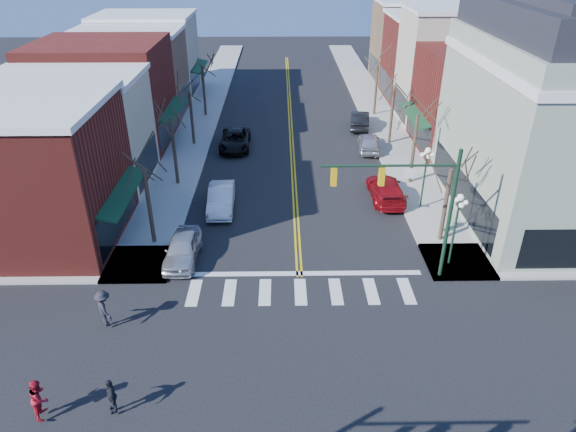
{
  "coord_description": "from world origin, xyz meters",
  "views": [
    {
      "loc": [
        -0.94,
        -14.71,
        15.93
      ],
      "look_at": [
        -0.59,
        9.11,
        2.8
      ],
      "focal_mm": 32.0,
      "sensor_mm": 36.0,
      "label": 1
    }
  ],
  "objects_px": {
    "victorian_corner": "(576,113)",
    "pedestrian_red_b": "(40,398)",
    "lamppost_corner": "(457,218)",
    "car_right_near": "(386,189)",
    "car_left_far": "(235,140)",
    "pedestrian_dark_a": "(111,395)",
    "lamppost_midblock": "(426,168)",
    "pedestrian_dark_b": "(104,308)",
    "car_left_mid": "(221,199)",
    "car_right_mid": "(369,142)",
    "car_right_far": "(360,120)",
    "car_left_near": "(183,249)"
  },
  "relations": [
    {
      "from": "victorian_corner",
      "to": "pedestrian_red_b",
      "type": "xyz_separation_m",
      "value": [
        -26.37,
        -15.83,
        -5.66
      ]
    },
    {
      "from": "lamppost_corner",
      "to": "car_right_near",
      "type": "height_order",
      "value": "lamppost_corner"
    },
    {
      "from": "car_left_far",
      "to": "pedestrian_dark_a",
      "type": "height_order",
      "value": "pedestrian_dark_a"
    },
    {
      "from": "lamppost_midblock",
      "to": "pedestrian_dark_b",
      "type": "height_order",
      "value": "lamppost_midblock"
    },
    {
      "from": "car_right_near",
      "to": "pedestrian_dark_b",
      "type": "relative_size",
      "value": 2.79
    },
    {
      "from": "lamppost_midblock",
      "to": "pedestrian_red_b",
      "type": "height_order",
      "value": "lamppost_midblock"
    },
    {
      "from": "car_left_mid",
      "to": "pedestrian_red_b",
      "type": "height_order",
      "value": "pedestrian_red_b"
    },
    {
      "from": "pedestrian_dark_a",
      "to": "pedestrian_dark_b",
      "type": "xyz_separation_m",
      "value": [
        -1.69,
        4.88,
        0.15
      ]
    },
    {
      "from": "lamppost_corner",
      "to": "lamppost_midblock",
      "type": "relative_size",
      "value": 1.0
    },
    {
      "from": "car_right_mid",
      "to": "car_right_far",
      "type": "xyz_separation_m",
      "value": [
        0.0,
        5.75,
        0.05
      ]
    },
    {
      "from": "victorian_corner",
      "to": "car_left_far",
      "type": "distance_m",
      "value": 25.02
    },
    {
      "from": "car_right_far",
      "to": "victorian_corner",
      "type": "bearing_deg",
      "value": 128.13
    },
    {
      "from": "car_left_near",
      "to": "car_right_far",
      "type": "relative_size",
      "value": 0.91
    },
    {
      "from": "car_left_mid",
      "to": "pedestrian_dark_a",
      "type": "height_order",
      "value": "pedestrian_dark_a"
    },
    {
      "from": "car_right_near",
      "to": "car_right_far",
      "type": "distance_m",
      "value": 14.76
    },
    {
      "from": "pedestrian_red_b",
      "to": "pedestrian_dark_a",
      "type": "xyz_separation_m",
      "value": [
        2.57,
        0.15,
        -0.08
      ]
    },
    {
      "from": "lamppost_midblock",
      "to": "car_right_near",
      "type": "bearing_deg",
      "value": 143.22
    },
    {
      "from": "car_right_far",
      "to": "car_left_far",
      "type": "bearing_deg",
      "value": 31.37
    },
    {
      "from": "lamppost_midblock",
      "to": "pedestrian_dark_a",
      "type": "bearing_deg",
      "value": -133.77
    },
    {
      "from": "car_right_mid",
      "to": "car_left_near",
      "type": "bearing_deg",
      "value": 57.71
    },
    {
      "from": "car_left_mid",
      "to": "car_right_mid",
      "type": "height_order",
      "value": "car_left_mid"
    },
    {
      "from": "car_left_far",
      "to": "car_right_far",
      "type": "height_order",
      "value": "car_right_far"
    },
    {
      "from": "pedestrian_dark_a",
      "to": "car_right_far",
      "type": "bearing_deg",
      "value": 131.97
    },
    {
      "from": "car_left_far",
      "to": "car_right_near",
      "type": "height_order",
      "value": "car_right_near"
    },
    {
      "from": "car_left_mid",
      "to": "car_right_far",
      "type": "xyz_separation_m",
      "value": [
        11.29,
        16.04,
        0.02
      ]
    },
    {
      "from": "car_right_near",
      "to": "pedestrian_dark_b",
      "type": "bearing_deg",
      "value": 39.93
    },
    {
      "from": "victorian_corner",
      "to": "car_right_far",
      "type": "xyz_separation_m",
      "value": [
        -10.1,
        16.77,
        -5.88
      ]
    },
    {
      "from": "car_right_far",
      "to": "pedestrian_dark_b",
      "type": "relative_size",
      "value": 2.55
    },
    {
      "from": "car_right_near",
      "to": "car_right_far",
      "type": "relative_size",
      "value": 1.09
    },
    {
      "from": "car_right_mid",
      "to": "pedestrian_dark_a",
      "type": "distance_m",
      "value": 30.01
    },
    {
      "from": "pedestrian_red_b",
      "to": "pedestrian_dark_b",
      "type": "bearing_deg",
      "value": -19.51
    },
    {
      "from": "pedestrian_red_b",
      "to": "pedestrian_dark_b",
      "type": "relative_size",
      "value": 0.92
    },
    {
      "from": "car_right_near",
      "to": "pedestrian_red_b",
      "type": "xyz_separation_m",
      "value": [
        -16.04,
        -17.84,
        0.26
      ]
    },
    {
      "from": "car_right_mid",
      "to": "pedestrian_dark_b",
      "type": "bearing_deg",
      "value": 60.64
    },
    {
      "from": "car_right_near",
      "to": "pedestrian_red_b",
      "type": "distance_m",
      "value": 24.0
    },
    {
      "from": "car_left_far",
      "to": "pedestrian_red_b",
      "type": "distance_m",
      "value": 28.0
    },
    {
      "from": "pedestrian_dark_a",
      "to": "pedestrian_dark_b",
      "type": "distance_m",
      "value": 5.17
    },
    {
      "from": "car_left_near",
      "to": "car_right_mid",
      "type": "xyz_separation_m",
      "value": [
        12.8,
        16.31,
        -0.0
      ]
    },
    {
      "from": "lamppost_corner",
      "to": "car_right_mid",
      "type": "xyz_separation_m",
      "value": [
        -1.8,
        17.02,
        -2.23
      ]
    },
    {
      "from": "car_left_near",
      "to": "pedestrian_dark_b",
      "type": "bearing_deg",
      "value": -113.88
    },
    {
      "from": "car_left_far",
      "to": "car_right_far",
      "type": "xyz_separation_m",
      "value": [
        11.2,
        5.06,
        0.05
      ]
    },
    {
      "from": "lamppost_midblock",
      "to": "car_right_mid",
      "type": "height_order",
      "value": "lamppost_midblock"
    },
    {
      "from": "victorian_corner",
      "to": "pedestrian_dark_b",
      "type": "relative_size",
      "value": 7.74
    },
    {
      "from": "car_right_near",
      "to": "car_right_mid",
      "type": "bearing_deg",
      "value": -91.72
    },
    {
      "from": "victorian_corner",
      "to": "pedestrian_red_b",
      "type": "bearing_deg",
      "value": -149.03
    },
    {
      "from": "car_left_far",
      "to": "pedestrian_dark_a",
      "type": "bearing_deg",
      "value": -95.46
    },
    {
      "from": "pedestrian_red_b",
      "to": "pedestrian_dark_b",
      "type": "distance_m",
      "value": 5.1
    },
    {
      "from": "victorian_corner",
      "to": "lamppost_midblock",
      "type": "relative_size",
      "value": 3.29
    },
    {
      "from": "pedestrian_dark_a",
      "to": "lamppost_midblock",
      "type": "bearing_deg",
      "value": 111.08
    },
    {
      "from": "car_right_far",
      "to": "pedestrian_dark_a",
      "type": "bearing_deg",
      "value": 74.18
    }
  ]
}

